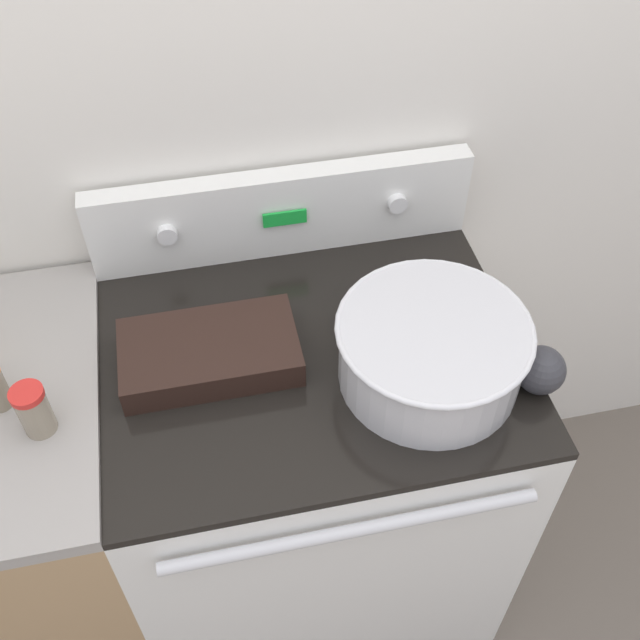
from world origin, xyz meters
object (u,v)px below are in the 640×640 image
Objects in this scene: mixing_bowl at (432,349)px; spice_jar_red_cap at (34,410)px; ladle at (538,367)px; casserole_dish at (209,351)px.

mixing_bowl is 3.41× the size of spice_jar_red_cap.
ladle is (0.19, -0.05, -0.03)m from mixing_bowl.
spice_jar_red_cap is at bearing 178.38° from mixing_bowl.
ladle is at bearing -16.41° from casserole_dish.
mixing_bowl is at bearing 163.73° from ladle.
ladle is at bearing -4.83° from spice_jar_red_cap.
mixing_bowl is at bearing -1.62° from spice_jar_red_cap.
mixing_bowl is 1.11× the size of ladle.
mixing_bowl is 0.20m from ladle.
mixing_bowl is 0.40m from casserole_dish.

